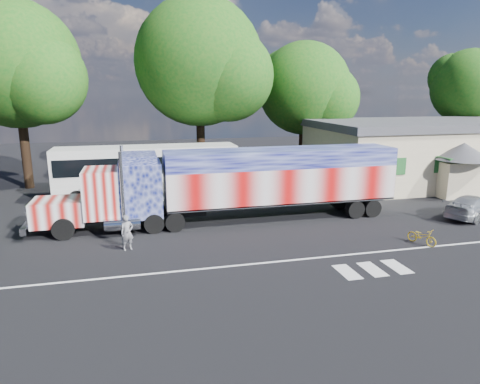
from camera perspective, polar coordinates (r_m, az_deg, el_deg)
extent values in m
plane|color=black|center=(22.29, 1.85, -6.47)|extent=(100.00, 100.00, 0.00)
cube|color=silver|center=(19.61, 4.24, -9.30)|extent=(30.00, 0.15, 0.01)
cube|color=silver|center=(19.12, 14.09, -10.29)|extent=(0.70, 1.60, 0.01)
cube|color=silver|center=(19.68, 17.23, -9.80)|extent=(0.70, 1.60, 0.01)
cube|color=silver|center=(20.30, 20.18, -9.31)|extent=(0.70, 1.60, 0.01)
cube|color=black|center=(24.80, -15.33, -3.15)|extent=(9.27, 1.03, 0.31)
cube|color=tan|center=(25.00, -22.96, -2.39)|extent=(2.68, 2.27, 1.34)
cube|color=silver|center=(25.27, -26.07, -2.53)|extent=(0.12, 1.96, 1.19)
cube|color=silver|center=(25.49, -26.37, -4.00)|extent=(0.31, 2.57, 0.37)
cube|color=tan|center=(24.51, -17.93, -0.04)|extent=(1.85, 2.57, 2.57)
cube|color=black|center=(24.50, -20.05, 0.91)|extent=(0.06, 2.16, 0.93)
cube|color=#474F8D|center=(24.41, -13.13, 0.46)|extent=(2.27, 2.57, 2.99)
cube|color=#474F8D|center=(24.11, -13.34, 4.40)|extent=(1.85, 2.47, 0.51)
cylinder|color=silver|center=(25.75, -15.25, 0.99)|extent=(0.21, 0.21, 4.53)
cylinder|color=silver|center=(23.10, -15.37, -0.38)|extent=(0.21, 0.21, 4.53)
cylinder|color=silver|center=(26.11, -15.26, -2.45)|extent=(1.85, 0.68, 0.68)
cylinder|color=silver|center=(23.53, -15.39, -4.16)|extent=(1.85, 0.68, 0.68)
cylinder|color=black|center=(24.06, -22.50, -4.59)|extent=(1.13, 0.36, 1.13)
cylinder|color=black|center=(26.21, -21.80, -3.12)|extent=(1.13, 0.36, 1.13)
cylinder|color=black|center=(23.82, -11.38, -4.08)|extent=(1.07, 0.57, 1.07)
cylinder|color=black|center=(25.89, -11.61, -2.69)|extent=(1.07, 0.57, 1.07)
cylinder|color=black|center=(23.88, -8.66, -3.92)|extent=(1.07, 0.57, 1.07)
cylinder|color=black|center=(25.95, -9.11, -2.55)|extent=(1.07, 0.57, 1.07)
cube|color=black|center=(26.10, 5.39, -1.34)|extent=(13.39, 1.13, 0.31)
cube|color=#D26E6F|center=(25.83, 5.45, 1.20)|extent=(13.80, 2.68, 2.06)
cube|color=#474E98|center=(25.56, 5.52, 4.59)|extent=(13.80, 2.68, 1.03)
cube|color=silver|center=(26.06, 5.40, -1.01)|extent=(13.80, 2.68, 0.12)
cube|color=silver|center=(28.74, 18.63, 2.83)|extent=(0.04, 2.57, 2.99)
cylinder|color=black|center=(27.03, 15.04, -2.20)|extent=(1.07, 0.57, 1.07)
cylinder|color=black|center=(28.88, 13.00, -1.12)|extent=(1.07, 0.57, 1.07)
cylinder|color=black|center=(27.59, 17.11, -2.03)|extent=(1.07, 0.57, 1.07)
cylinder|color=black|center=(29.40, 14.97, -0.98)|extent=(1.07, 0.57, 1.07)
cube|color=silver|center=(31.63, -12.20, 2.62)|extent=(12.78, 2.77, 3.73)
cube|color=black|center=(31.52, -12.26, 3.85)|extent=(12.35, 2.83, 1.17)
cube|color=black|center=(31.91, -12.08, 0.17)|extent=(12.78, 2.77, 0.27)
cube|color=black|center=(32.09, -23.69, 2.24)|extent=(0.06, 2.45, 1.49)
cylinder|color=black|center=(30.85, -20.92, -0.75)|extent=(1.06, 0.32, 1.06)
cylinder|color=black|center=(33.43, -20.39, 0.31)|extent=(1.06, 0.32, 1.06)
cylinder|color=black|center=(30.85, -6.07, 0.05)|extent=(1.06, 0.32, 1.06)
cylinder|color=black|center=(33.42, -6.69, 1.05)|extent=(1.06, 0.32, 1.06)
cylinder|color=black|center=(30.98, -4.31, 0.15)|extent=(1.06, 0.32, 1.06)
cylinder|color=black|center=(33.55, -5.07, 1.14)|extent=(1.06, 0.32, 1.06)
cube|color=beige|center=(40.76, 25.54, 4.56)|extent=(22.00, 10.00, 4.60)
cube|color=#46464B|center=(40.51, 25.90, 8.19)|extent=(22.40, 10.40, 0.60)
cube|color=#1E5926|center=(32.00, 20.04, 3.21)|extent=(1.60, 0.08, 1.20)
cube|color=#1E5926|center=(34.37, 25.61, 3.35)|extent=(1.60, 0.08, 1.20)
cube|color=beige|center=(34.77, 27.29, 1.43)|extent=(3.00, 1.20, 2.60)
cube|color=#1E5926|center=(34.53, 27.56, 4.03)|extent=(3.40, 1.60, 0.25)
cone|color=#46464B|center=(34.46, 27.65, 4.85)|extent=(4.00, 4.00, 1.20)
imported|color=#B7BABC|center=(29.76, 28.69, -1.71)|extent=(5.05, 3.62, 1.36)
imported|color=slate|center=(21.46, -14.83, -5.25)|extent=(0.74, 0.60, 1.74)
imported|color=gold|center=(23.48, 23.08, -5.46)|extent=(1.10, 1.66, 0.82)
cylinder|color=black|center=(42.17, 8.33, 7.10)|extent=(0.70, 0.70, 6.28)
sphere|color=#275D17|center=(41.95, 8.55, 13.51)|extent=(8.66, 8.66, 8.66)
sphere|color=#275D17|center=(41.45, 11.47, 12.16)|extent=(6.06, 6.06, 6.06)
sphere|color=#275D17|center=(42.71, 6.25, 14.77)|extent=(5.63, 5.63, 5.63)
cylinder|color=black|center=(37.79, -26.81, 6.18)|extent=(0.70, 0.70, 7.63)
sphere|color=#275D17|center=(37.67, -27.73, 14.83)|extent=(9.58, 9.58, 9.58)
sphere|color=#275D17|center=(35.83, -25.03, 13.50)|extent=(6.71, 6.71, 6.71)
cylinder|color=black|center=(36.74, -5.27, 7.59)|extent=(0.70, 0.70, 7.93)
sphere|color=#275D17|center=(36.65, -5.47, 16.88)|extent=(10.43, 10.43, 10.43)
sphere|color=#275D17|center=(35.43, -1.58, 15.23)|extent=(7.30, 7.30, 7.30)
sphere|color=#275D17|center=(38.10, -8.33, 18.37)|extent=(6.78, 6.78, 6.78)
cylinder|color=black|center=(50.31, 27.66, 6.79)|extent=(0.70, 0.70, 6.43)
sphere|color=#275D17|center=(50.13, 28.25, 12.26)|extent=(7.49, 7.49, 7.49)
sphere|color=#275D17|center=(50.28, 26.52, 13.49)|extent=(4.87, 4.87, 4.87)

